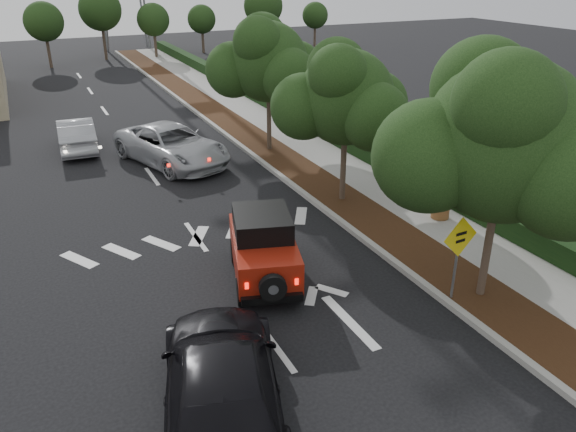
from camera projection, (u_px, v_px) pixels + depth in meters
ground at (274, 344)px, 12.70m from camera, size 120.00×120.00×0.00m
curb at (258, 159)px, 24.33m from camera, size 0.20×70.00×0.15m
planting_strip at (279, 156)px, 24.72m from camera, size 1.80×70.00×0.12m
sidewalk at (317, 150)px, 25.46m from camera, size 2.00×70.00×0.12m
hedge at (343, 139)px, 25.87m from camera, size 0.80×70.00×0.80m
transmission_tower at (129, 50)px, 54.49m from camera, size 7.00×4.00×28.00m
street_tree_near at (479, 297)px, 14.48m from camera, size 3.80×3.80×5.92m
street_tree_mid at (342, 201)px, 20.23m from camera, size 3.20×3.20×5.32m
street_tree_far at (269, 151)px, 25.57m from camera, size 3.40×3.40×5.62m
red_jeep at (263, 245)px, 15.06m from camera, size 2.45×3.78×1.85m
silver_suv_ahead at (172, 145)px, 23.69m from camera, size 4.38×6.35×1.61m
black_suv_oncoming at (222, 382)px, 10.40m from camera, size 3.66×5.82×1.57m
silver_sedan_oncoming at (76, 134)px, 25.43m from camera, size 1.78×4.50×1.46m
speed_hump_sign at (459, 247)px, 13.65m from camera, size 1.06×0.11×2.25m
terracotta_planter at (442, 197)px, 18.35m from camera, size 0.74×0.74×1.29m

